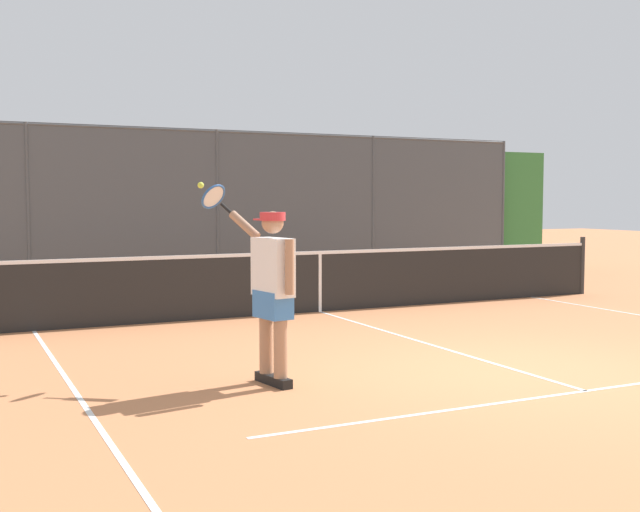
% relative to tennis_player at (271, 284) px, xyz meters
% --- Properties ---
extents(ground_plane, '(60.00, 60.00, 0.00)m').
position_rel_tennis_player_xyz_m(ground_plane, '(-2.52, 0.53, -0.97)').
color(ground_plane, '#C67A4C').
extents(court_line_markings, '(8.57, 10.39, 0.01)m').
position_rel_tennis_player_xyz_m(court_line_markings, '(-2.52, 1.81, -0.97)').
color(court_line_markings, white).
rests_on(court_line_markings, ground).
extents(fence_backdrop, '(18.34, 1.37, 3.26)m').
position_rel_tennis_player_xyz_m(fence_backdrop, '(-2.52, -9.92, 0.53)').
color(fence_backdrop, '#474C51').
rests_on(fence_backdrop, ground).
extents(tennis_net, '(11.02, 0.09, 1.07)m').
position_rel_tennis_player_xyz_m(tennis_net, '(-2.52, -4.19, -0.47)').
color(tennis_net, '#2D2D2D').
rests_on(tennis_net, ground).
extents(tennis_player, '(0.64, 1.33, 1.95)m').
position_rel_tennis_player_xyz_m(tennis_player, '(0.00, 0.00, 0.00)').
color(tennis_player, black).
rests_on(tennis_player, ground).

